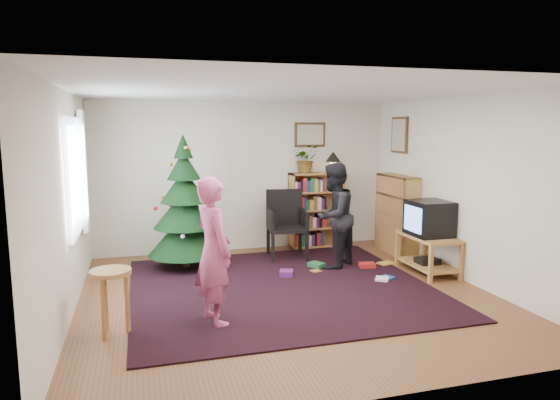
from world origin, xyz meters
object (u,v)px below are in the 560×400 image
object	(u,v)px
christmas_tree	(185,213)
crt_tv	(429,218)
person_standing	(214,251)
person_by_chair	(333,216)
table_lamp	(333,158)
picture_back	(310,135)
bookshelf_right	(397,214)
potted_plant	(306,159)
tv_stand	(428,250)
armchair	(285,221)
bookshelf_back	(316,209)
stool	(111,285)
picture_right	(400,135)

from	to	relation	value
christmas_tree	crt_tv	xyz separation A→B (m)	(3.32, -1.22, -0.03)
crt_tv	person_standing	distance (m)	3.38
person_by_chair	table_lamp	distance (m)	1.64
table_lamp	picture_back	bearing A→B (deg)	160.57
christmas_tree	crt_tv	size ratio (longest dim) A/B	3.48
bookshelf_right	person_by_chair	distance (m)	1.44
person_standing	potted_plant	size ratio (longest dim) A/B	3.27
tv_stand	potted_plant	world-z (taller)	potted_plant
table_lamp	armchair	bearing A→B (deg)	-152.66
christmas_tree	potted_plant	xyz separation A→B (m)	(2.13, 0.75, 0.71)
armchair	person_standing	world-z (taller)	person_standing
bookshelf_back	person_standing	world-z (taller)	person_standing
stool	person_by_chair	bearing A→B (deg)	28.48
christmas_tree	table_lamp	world-z (taller)	christmas_tree
armchair	person_by_chair	distance (m)	0.98
armchair	table_lamp	size ratio (longest dim) A/B	3.00
person_by_chair	table_lamp	bearing A→B (deg)	-151.03
tv_stand	person_by_chair	xyz separation A→B (m)	(-1.21, 0.62, 0.46)
picture_back	bookshelf_back	distance (m)	1.30
bookshelf_right	stool	distance (m)	4.89
person_standing	potted_plant	bearing A→B (deg)	-50.54
stool	bookshelf_back	bearing A→B (deg)	42.53
picture_back	tv_stand	world-z (taller)	picture_back
bookshelf_back	person_by_chair	xyz separation A→B (m)	(-0.23, -1.35, 0.12)
picture_back	tv_stand	bearing A→B (deg)	-63.02
bookshelf_back	person_by_chair	size ratio (longest dim) A/B	0.83
picture_right	stool	world-z (taller)	picture_right
crt_tv	tv_stand	bearing A→B (deg)	-0.00
bookshelf_back	stool	size ratio (longest dim) A/B	1.92
bookshelf_back	stool	bearing A→B (deg)	-137.47
crt_tv	person_by_chair	world-z (taller)	person_by_chair
bookshelf_back	armchair	size ratio (longest dim) A/B	1.20
picture_back	crt_tv	xyz separation A→B (m)	(1.07, -2.10, -1.15)
christmas_tree	stool	bearing A→B (deg)	-112.69
picture_right	christmas_tree	distance (m)	3.75
bookshelf_right	picture_right	bearing A→B (deg)	-29.35
crt_tv	person_standing	world-z (taller)	person_standing
picture_right	bookshelf_right	bearing A→B (deg)	-119.35
potted_plant	table_lamp	xyz separation A→B (m)	(0.50, 0.00, 0.00)
picture_back	bookshelf_back	bearing A→B (deg)	-58.49
stool	person_by_chair	xyz separation A→B (m)	(3.05, 1.65, 0.26)
christmas_tree	person_by_chair	xyz separation A→B (m)	(2.11, -0.60, -0.04)
bookshelf_right	potted_plant	bearing A→B (deg)	57.58
person_standing	person_by_chair	distance (m)	2.59
crt_tv	person_by_chair	xyz separation A→B (m)	(-1.21, 0.62, -0.01)
bookshelf_back	table_lamp	world-z (taller)	table_lamp
christmas_tree	table_lamp	size ratio (longest dim) A/B	5.51
christmas_tree	tv_stand	bearing A→B (deg)	-20.21
picture_back	person_by_chair	distance (m)	1.89
person_standing	table_lamp	distance (m)	3.99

